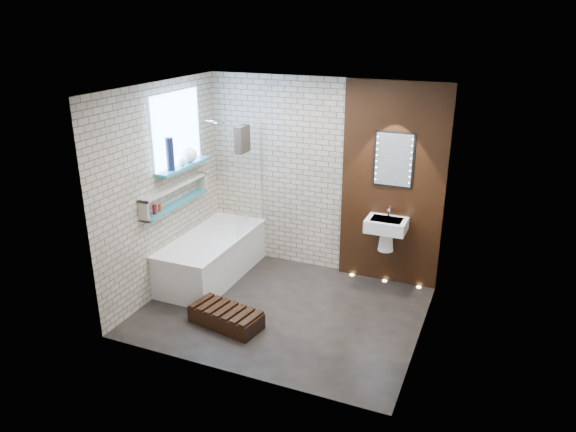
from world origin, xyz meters
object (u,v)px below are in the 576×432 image
at_px(washbasin, 386,229).
at_px(bathtub, 212,256).
at_px(walnut_step, 226,318).
at_px(bath_screen, 249,179).
at_px(led_mirror, 394,160).

bearing_deg(washbasin, bathtub, -163.99).
bearing_deg(washbasin, walnut_step, -131.02).
bearing_deg(walnut_step, bath_screen, 105.57).
height_order(bathtub, led_mirror, led_mirror).
relative_size(bath_screen, led_mirror, 2.00).
height_order(bath_screen, walnut_step, bath_screen).
bearing_deg(walnut_step, washbasin, 48.98).
relative_size(bath_screen, washbasin, 2.41).
height_order(bath_screen, washbasin, bath_screen).
distance_m(bathtub, washbasin, 2.32).
xyz_separation_m(washbasin, led_mirror, (0.00, 0.16, 0.86)).
xyz_separation_m(led_mirror, walnut_step, (-1.42, -1.79, -1.56)).
xyz_separation_m(washbasin, walnut_step, (-1.42, -1.63, -0.70)).
xyz_separation_m(bath_screen, washbasin, (1.82, 0.18, -0.49)).
distance_m(bathtub, walnut_step, 1.27).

